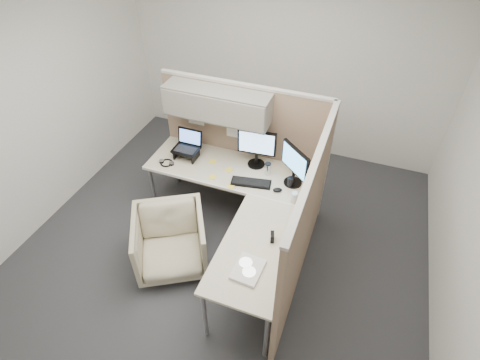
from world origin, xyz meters
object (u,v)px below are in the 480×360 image
(monitor_left, at_px, (257,146))
(keyboard, at_px, (251,183))
(office_chair, at_px, (170,239))
(desk, at_px, (238,199))

(monitor_left, relative_size, keyboard, 1.06)
(office_chair, relative_size, monitor_left, 1.62)
(keyboard, bearing_deg, desk, -114.55)
(desk, bearing_deg, keyboard, 75.72)
(desk, relative_size, keyboard, 4.55)
(desk, bearing_deg, office_chair, -137.03)
(desk, height_order, keyboard, keyboard)
(office_chair, bearing_deg, monitor_left, 32.29)
(monitor_left, bearing_deg, office_chair, -122.36)
(desk, xyz_separation_m, keyboard, (0.06, 0.24, 0.05))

